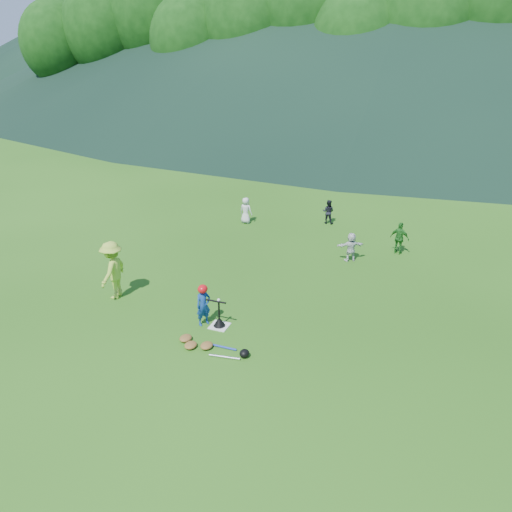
{
  "coord_description": "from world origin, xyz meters",
  "views": [
    {
      "loc": [
        4.71,
        -9.62,
        6.47
      ],
      "look_at": [
        0.0,
        2.5,
        0.9
      ],
      "focal_mm": 35.0,
      "sensor_mm": 36.0,
      "label": 1
    }
  ],
  "objects": [
    {
      "name": "ground",
      "position": [
        0.0,
        0.0,
        0.0
      ],
      "size": [
        120.0,
        120.0,
        0.0
      ],
      "primitive_type": "plane",
      "color": "#235112",
      "rests_on": "ground"
    },
    {
      "name": "home_plate",
      "position": [
        0.0,
        0.0,
        0.01
      ],
      "size": [
        0.45,
        0.45,
        0.02
      ],
      "primitive_type": "cube",
      "color": "silver",
      "rests_on": "ground"
    },
    {
      "name": "baseball",
      "position": [
        0.0,
        0.0,
        0.74
      ],
      "size": [
        0.08,
        0.08,
        0.08
      ],
      "primitive_type": "sphere",
      "color": "white",
      "rests_on": "batting_tee"
    },
    {
      "name": "batter_child",
      "position": [
        -0.4,
        -0.04,
        0.53
      ],
      "size": [
        0.43,
        0.46,
        1.06
      ],
      "primitive_type": "imported",
      "rotation": [
        0.0,
        0.0,
        0.98
      ],
      "color": "navy",
      "rests_on": "ground"
    },
    {
      "name": "adult_coach",
      "position": [
        -3.34,
        0.38,
        0.81
      ],
      "size": [
        0.71,
        1.11,
        1.62
      ],
      "primitive_type": "imported",
      "rotation": [
        0.0,
        0.0,
        -1.46
      ],
      "color": "#A7CC3C",
      "rests_on": "ground"
    },
    {
      "name": "fielder_a",
      "position": [
        -2.33,
        7.39,
        0.51
      ],
      "size": [
        0.53,
        0.38,
        1.01
      ],
      "primitive_type": "imported",
      "rotation": [
        0.0,
        0.0,
        3.02
      ],
      "color": "silver",
      "rests_on": "ground"
    },
    {
      "name": "fielder_b",
      "position": [
        0.66,
        8.5,
        0.47
      ],
      "size": [
        0.46,
        0.36,
        0.94
      ],
      "primitive_type": "imported",
      "rotation": [
        0.0,
        0.0,
        3.14
      ],
      "color": "black",
      "rests_on": "ground"
    },
    {
      "name": "fielder_c",
      "position": [
        3.57,
        6.39,
        0.54
      ],
      "size": [
        0.68,
        0.41,
        1.08
      ],
      "primitive_type": "imported",
      "rotation": [
        0.0,
        0.0,
        2.9
      ],
      "color": "#20691F",
      "rests_on": "ground"
    },
    {
      "name": "fielder_d",
      "position": [
        2.2,
        5.2,
        0.48
      ],
      "size": [
        0.9,
        0.7,
        0.95
      ],
      "primitive_type": "imported",
      "rotation": [
        0.0,
        0.0,
        3.68
      ],
      "color": "silver",
      "rests_on": "ground"
    },
    {
      "name": "batting_tee",
      "position": [
        0.0,
        0.0,
        0.13
      ],
      "size": [
        0.3,
        0.3,
        0.68
      ],
      "color": "black",
      "rests_on": "home_plate"
    },
    {
      "name": "batter_gear",
      "position": [
        -0.38,
        -0.04,
        0.96
      ],
      "size": [
        0.73,
        0.26,
        0.42
      ],
      "color": "red",
      "rests_on": "ground"
    },
    {
      "name": "equipment_pile",
      "position": [
        0.13,
        -0.98,
        0.07
      ],
      "size": [
        1.8,
        0.57,
        0.19
      ],
      "color": "olive",
      "rests_on": "ground"
    },
    {
      "name": "outfield_fence",
      "position": [
        0.0,
        28.0,
        0.7
      ],
      "size": [
        70.07,
        0.08,
        1.33
      ],
      "color": "gray",
      "rests_on": "ground"
    },
    {
      "name": "tree_line",
      "position": [
        0.2,
        33.83,
        8.21
      ],
      "size": [
        70.04,
        11.4,
        14.82
      ],
      "color": "#382314",
      "rests_on": "ground"
    }
  ]
}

